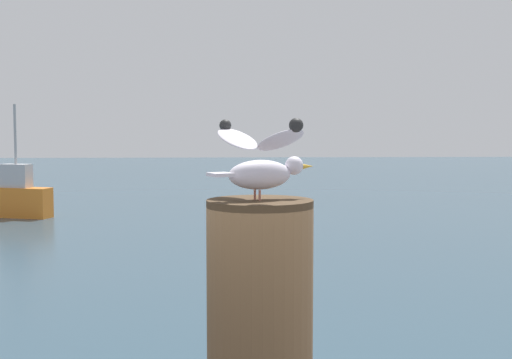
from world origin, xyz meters
TOP-DOWN VIEW (x-y plane):
  - seagull at (-0.64, -0.57)m, footprint 0.38×0.54m
  - boat_orange at (-7.25, 19.00)m, footprint 3.10×1.54m

SIDE VIEW (x-z plane):
  - boat_orange at x=-7.25m, z-range -1.13..2.31m
  - seagull at x=-0.64m, z-range 2.52..2.79m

